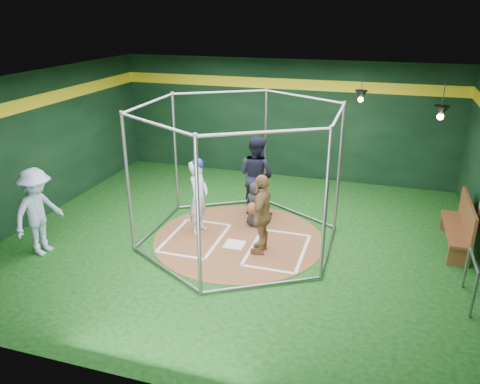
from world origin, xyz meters
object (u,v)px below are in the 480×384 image
(visitor_leopard, at_px, (262,214))
(umpire, at_px, (256,175))
(dugout_bench, at_px, (461,224))
(batter_figure, at_px, (199,196))

(visitor_leopard, distance_m, umpire, 2.03)
(dugout_bench, bearing_deg, umpire, 173.84)
(batter_figure, distance_m, dugout_bench, 5.69)
(umpire, height_order, dugout_bench, umpire)
(batter_figure, relative_size, dugout_bench, 0.95)
(visitor_leopard, xyz_separation_m, umpire, (-0.65, 1.92, 0.13))
(batter_figure, bearing_deg, dugout_bench, 9.46)
(batter_figure, xyz_separation_m, dugout_bench, (5.60, 0.93, -0.34))
(umpire, bearing_deg, batter_figure, 81.08)
(batter_figure, height_order, visitor_leopard, batter_figure)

